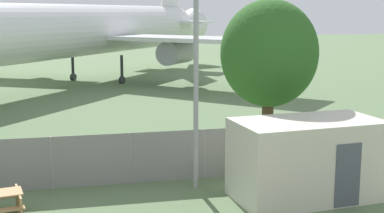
{
  "coord_description": "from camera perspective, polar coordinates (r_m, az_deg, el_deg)",
  "views": [
    {
      "loc": [
        -1.77,
        -6.56,
        5.69
      ],
      "look_at": [
        2.79,
        13.72,
        2.0
      ],
      "focal_mm": 50.0,
      "sensor_mm": 36.0,
      "label": 1
    }
  ],
  "objects": [
    {
      "name": "perimeter_fence",
      "position": [
        18.03,
        -6.61,
        -5.51
      ],
      "size": [
        56.07,
        0.07,
        1.74
      ],
      "color": "gray",
      "rests_on": "ground"
    },
    {
      "name": "airplane",
      "position": [
        43.39,
        -11.12,
        7.94
      ],
      "size": [
        29.19,
        35.46,
        12.22
      ],
      "rotation": [
        0.0,
        0.0,
        -2.21
      ],
      "color": "white",
      "rests_on": "ground"
    },
    {
      "name": "portable_cabin",
      "position": [
        16.86,
        12.14,
        -5.52
      ],
      "size": [
        4.67,
        2.81,
        2.45
      ],
      "rotation": [
        0.0,
        0.0,
        0.1
      ],
      "color": "beige",
      "rests_on": "ground"
    },
    {
      "name": "tree_near_hangar",
      "position": [
        20.58,
        8.23,
        5.57
      ],
      "size": [
        3.72,
        3.72,
        6.19
      ],
      "color": "#4C3823",
      "rests_on": "ground"
    },
    {
      "name": "light_mast",
      "position": [
        16.85,
        0.43,
        4.94
      ],
      "size": [
        0.44,
        0.44,
        6.72
      ],
      "color": "#99999E",
      "rests_on": "ground"
    }
  ]
}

